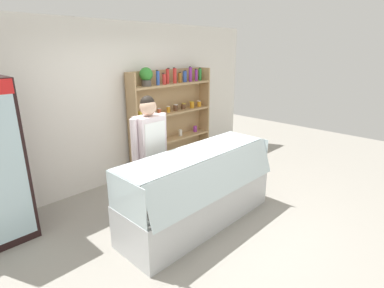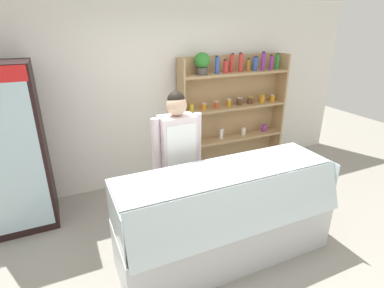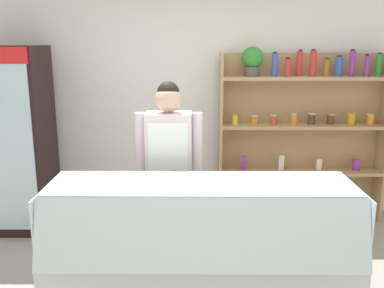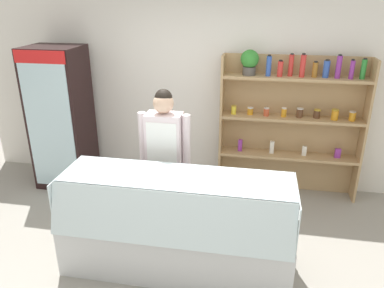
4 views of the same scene
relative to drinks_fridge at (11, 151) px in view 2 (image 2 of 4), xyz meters
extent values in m
plane|color=gray|center=(2.00, -1.50, -0.99)|extent=(12.00, 12.00, 0.00)
cube|color=white|center=(2.00, 0.51, 0.36)|extent=(6.80, 0.10, 2.70)
cube|color=black|center=(0.00, 0.01, 0.00)|extent=(0.73, 0.62, 1.97)
cube|color=silver|center=(0.00, -0.31, 0.00)|extent=(0.65, 0.01, 1.77)
cylinder|color=red|center=(-0.08, -0.24, -0.66)|extent=(0.05, 0.05, 0.16)
cylinder|color=orange|center=(0.08, -0.24, -0.66)|extent=(0.05, 0.05, 0.16)
cylinder|color=#3356B2|center=(0.23, -0.24, -0.64)|extent=(0.07, 0.07, 0.18)
cylinder|color=orange|center=(-0.08, -0.24, -0.12)|extent=(0.06, 0.06, 0.18)
cylinder|color=#9E6623|center=(0.08, -0.24, -0.12)|extent=(0.07, 0.07, 0.18)
cylinder|color=silver|center=(0.23, -0.24, -0.10)|extent=(0.06, 0.06, 0.21)
cylinder|color=#9E6623|center=(0.20, -0.24, 0.39)|extent=(0.06, 0.06, 0.16)
cube|color=tan|center=(3.13, 0.38, -0.04)|extent=(1.85, 0.02, 1.89)
cube|color=tan|center=(2.22, 0.24, -0.04)|extent=(0.03, 0.28, 1.89)
cube|color=tan|center=(4.04, 0.24, -0.04)|extent=(0.03, 0.28, 1.89)
cube|color=tan|center=(3.13, 0.24, -0.42)|extent=(1.79, 0.28, 0.04)
cube|color=tan|center=(3.13, 0.24, 0.11)|extent=(1.79, 0.28, 0.04)
cube|color=tan|center=(3.13, 0.24, 0.64)|extent=(1.79, 0.28, 0.04)
cylinder|color=#4C4742|center=(2.55, 0.24, 0.71)|extent=(0.17, 0.17, 0.10)
sphere|color=#30832D|center=(2.55, 0.24, 0.86)|extent=(0.23, 0.23, 0.23)
cylinder|color=#3356B2|center=(2.79, 0.22, 0.78)|extent=(0.06, 0.06, 0.24)
cylinder|color=black|center=(2.79, 0.24, 0.91)|extent=(0.04, 0.04, 0.02)
cylinder|color=red|center=(2.93, 0.22, 0.75)|extent=(0.07, 0.07, 0.19)
cylinder|color=black|center=(2.93, 0.24, 0.85)|extent=(0.04, 0.04, 0.02)
cylinder|color=red|center=(3.06, 0.27, 0.79)|extent=(0.06, 0.06, 0.27)
cylinder|color=black|center=(3.06, 0.24, 0.93)|extent=(0.04, 0.04, 0.02)
cylinder|color=red|center=(3.20, 0.23, 0.79)|extent=(0.07, 0.07, 0.27)
cylinder|color=black|center=(3.20, 0.24, 0.94)|extent=(0.04, 0.04, 0.02)
cylinder|color=#9E6623|center=(3.35, 0.25, 0.75)|extent=(0.07, 0.07, 0.18)
cylinder|color=black|center=(3.35, 0.24, 0.85)|extent=(0.04, 0.04, 0.02)
cylinder|color=#3356B2|center=(3.49, 0.25, 0.76)|extent=(0.08, 0.08, 0.21)
cylinder|color=black|center=(3.49, 0.24, 0.87)|extent=(0.05, 0.05, 0.02)
cylinder|color=purple|center=(3.62, 0.23, 0.79)|extent=(0.06, 0.06, 0.27)
cylinder|color=black|center=(3.62, 0.24, 0.94)|extent=(0.04, 0.04, 0.02)
cylinder|color=purple|center=(3.78, 0.22, 0.77)|extent=(0.06, 0.06, 0.22)
cylinder|color=black|center=(3.78, 0.24, 0.89)|extent=(0.04, 0.04, 0.02)
cylinder|color=#2D8C38|center=(3.91, 0.24, 0.78)|extent=(0.06, 0.06, 0.24)
cylinder|color=black|center=(3.91, 0.24, 0.90)|extent=(0.04, 0.04, 0.02)
cylinder|color=yellow|center=(2.38, 0.23, 0.18)|extent=(0.07, 0.07, 0.10)
cylinder|color=gold|center=(2.38, 0.24, 0.24)|extent=(0.07, 0.07, 0.01)
cylinder|color=orange|center=(2.60, 0.26, 0.17)|extent=(0.08, 0.08, 0.09)
cylinder|color=silver|center=(2.60, 0.24, 0.22)|extent=(0.08, 0.08, 0.01)
cylinder|color=#BF4C2D|center=(2.81, 0.23, 0.18)|extent=(0.07, 0.07, 0.10)
cylinder|color=silver|center=(2.81, 0.24, 0.23)|extent=(0.07, 0.07, 0.01)
cylinder|color=orange|center=(3.03, 0.24, 0.18)|extent=(0.07, 0.07, 0.11)
cylinder|color=silver|center=(3.03, 0.24, 0.24)|extent=(0.07, 0.07, 0.01)
cylinder|color=brown|center=(3.23, 0.25, 0.19)|extent=(0.08, 0.08, 0.11)
cylinder|color=silver|center=(3.23, 0.24, 0.25)|extent=(0.09, 0.09, 0.01)
cylinder|color=brown|center=(3.44, 0.26, 0.18)|extent=(0.08, 0.08, 0.11)
cylinder|color=gold|center=(3.44, 0.24, 0.24)|extent=(0.09, 0.09, 0.01)
cylinder|color=orange|center=(3.66, 0.22, 0.19)|extent=(0.09, 0.09, 0.12)
cylinder|color=gold|center=(3.66, 0.24, 0.25)|extent=(0.09, 0.09, 0.01)
cylinder|color=orange|center=(3.87, 0.22, 0.18)|extent=(0.08, 0.08, 0.11)
cylinder|color=silver|center=(3.87, 0.24, 0.24)|extent=(0.08, 0.08, 0.01)
cube|color=purple|center=(2.49, 0.24, -0.32)|extent=(0.06, 0.04, 0.17)
cube|color=silver|center=(2.92, 0.24, -0.31)|extent=(0.06, 0.04, 0.17)
cube|color=silver|center=(3.34, 0.24, -0.34)|extent=(0.06, 0.04, 0.13)
cube|color=purple|center=(3.77, 0.24, -0.34)|extent=(0.07, 0.04, 0.13)
cube|color=silver|center=(1.98, -1.52, -0.71)|extent=(2.24, 0.73, 0.55)
cube|color=white|center=(1.98, -1.52, -0.42)|extent=(2.18, 0.67, 0.03)
cube|color=silver|center=(1.98, -1.86, -0.21)|extent=(2.20, 0.16, 0.47)
cube|color=silver|center=(1.98, -1.47, 0.01)|extent=(2.20, 0.57, 0.01)
cube|color=silver|center=(0.87, -1.52, -0.21)|extent=(0.01, 0.69, 0.45)
cube|color=silver|center=(3.09, -1.52, -0.21)|extent=(0.01, 0.69, 0.45)
cube|color=tan|center=(1.05, -1.43, -0.38)|extent=(0.16, 0.11, 0.04)
cube|color=white|center=(1.05, -1.65, -0.38)|extent=(0.05, 0.03, 0.02)
cube|color=tan|center=(1.32, -1.43, -0.38)|extent=(0.17, 0.12, 0.04)
cube|color=white|center=(1.32, -1.65, -0.38)|extent=(0.05, 0.03, 0.02)
cube|color=tan|center=(1.58, -1.43, -0.38)|extent=(0.16, 0.12, 0.05)
cube|color=white|center=(1.58, -1.65, -0.38)|extent=(0.05, 0.03, 0.02)
cube|color=tan|center=(1.85, -1.43, -0.38)|extent=(0.16, 0.12, 0.05)
cube|color=white|center=(1.85, -1.65, -0.38)|extent=(0.05, 0.03, 0.02)
cube|color=beige|center=(2.11, -1.43, -0.37)|extent=(0.16, 0.11, 0.05)
cube|color=white|center=(2.11, -1.65, -0.38)|extent=(0.05, 0.03, 0.02)
cube|color=beige|center=(2.38, -1.43, -0.38)|extent=(0.16, 0.14, 0.04)
cube|color=white|center=(2.38, -1.65, -0.38)|extent=(0.05, 0.03, 0.02)
cube|color=tan|center=(2.64, -1.43, -0.38)|extent=(0.16, 0.13, 0.04)
cube|color=white|center=(2.64, -1.65, -0.38)|extent=(0.05, 0.03, 0.02)
cube|color=tan|center=(2.91, -1.43, -0.38)|extent=(0.16, 0.11, 0.04)
cube|color=white|center=(2.91, -1.65, -0.38)|extent=(0.05, 0.03, 0.02)
cylinder|color=#A35B4C|center=(1.04, -1.63, -0.34)|extent=(0.15, 0.14, 0.13)
cylinder|color=#C1706B|center=(1.26, -1.63, -0.34)|extent=(0.19, 0.14, 0.12)
cylinder|color=tan|center=(1.48, -1.63, -0.33)|extent=(0.20, 0.16, 0.14)
cylinder|color=white|center=(2.54, -1.60, -0.29)|extent=(0.07, 0.07, 0.22)
cylinder|color=white|center=(2.64, -1.60, -0.29)|extent=(0.07, 0.07, 0.23)
cylinder|color=#2D2D38|center=(1.62, -0.87, -0.60)|extent=(0.13, 0.13, 0.78)
cylinder|color=#2D2D38|center=(1.79, -0.87, -0.60)|extent=(0.13, 0.13, 0.78)
cube|color=silver|center=(1.71, -0.87, 0.12)|extent=(0.39, 0.24, 0.64)
cube|color=white|center=(1.71, -0.99, -0.23)|extent=(0.33, 0.01, 1.20)
cylinder|color=silver|center=(1.46, -0.87, 0.15)|extent=(0.09, 0.09, 0.58)
cylinder|color=silver|center=(1.95, -0.87, 0.15)|extent=(0.09, 0.09, 0.58)
sphere|color=#D8AD8E|center=(1.71, -0.87, 0.55)|extent=(0.22, 0.22, 0.22)
sphere|color=black|center=(1.71, -0.86, 0.61)|extent=(0.19, 0.19, 0.19)
camera|label=1|loc=(-0.65, -3.94, 1.28)|focal=28.00mm
camera|label=2|loc=(0.59, -3.73, 1.35)|focal=28.00mm
camera|label=3|loc=(1.93, -4.43, 1.02)|focal=40.00mm
camera|label=4|loc=(2.69, -4.56, 1.64)|focal=35.00mm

